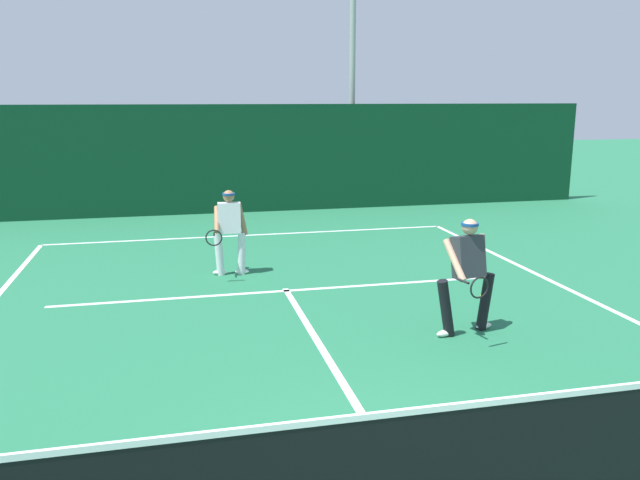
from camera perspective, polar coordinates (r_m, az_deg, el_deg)
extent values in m
cube|color=white|center=(15.38, -6.01, 0.45)|extent=(9.45, 0.10, 0.01)
cube|color=white|center=(10.94, -2.99, -4.52)|extent=(7.70, 0.10, 0.01)
cube|color=white|center=(8.11, 0.89, -10.76)|extent=(0.10, 6.40, 0.01)
cube|color=black|center=(5.19, 9.93, -19.48)|extent=(10.18, 0.02, 0.95)
cube|color=white|center=(4.95, 10.16, -14.54)|extent=(10.18, 0.03, 0.05)
cylinder|color=black|center=(9.36, 14.46, -5.31)|extent=(0.28, 0.20, 0.82)
cylinder|color=black|center=(8.95, 11.12, -5.97)|extent=(0.33, 0.21, 0.83)
ellipsoid|color=white|center=(9.48, 14.34, -7.39)|extent=(0.28, 0.17, 0.09)
ellipsoid|color=white|center=(9.07, 11.02, -8.14)|extent=(0.28, 0.17, 0.09)
cube|color=#2D3338|center=(8.96, 13.04, -1.43)|extent=(0.48, 0.40, 0.60)
cylinder|color=tan|center=(9.12, 14.18, -1.43)|extent=(0.16, 0.13, 0.63)
cylinder|color=tan|center=(8.83, 11.86, -1.76)|extent=(0.20, 0.49, 0.53)
sphere|color=tan|center=(8.88, 13.17, 1.14)|extent=(0.22, 0.22, 0.22)
cylinder|color=#19478C|center=(8.87, 13.19, 1.38)|extent=(0.28, 0.28, 0.04)
cylinder|color=black|center=(8.67, 12.54, -3.56)|extent=(0.09, 0.26, 0.03)
torus|color=black|center=(8.41, 13.97, -4.12)|extent=(0.29, 0.09, 0.29)
cylinder|color=silver|center=(11.95, -6.99, -1.18)|extent=(0.18, 0.15, 0.80)
cylinder|color=silver|center=(11.95, -8.94, -1.24)|extent=(0.19, 0.16, 0.80)
ellipsoid|color=white|center=(12.04, -6.94, -2.80)|extent=(0.27, 0.13, 0.09)
ellipsoid|color=white|center=(12.03, -8.89, -2.86)|extent=(0.27, 0.13, 0.09)
cube|color=silver|center=(11.80, -8.06, 1.97)|extent=(0.43, 0.28, 0.56)
cylinder|color=#9E704C|center=(11.81, -6.96, 1.89)|extent=(0.21, 0.11, 0.61)
cylinder|color=#9E704C|center=(11.81, -9.16, 1.82)|extent=(0.14, 0.55, 0.44)
sphere|color=#9E704C|center=(11.74, -8.12, 3.89)|extent=(0.21, 0.21, 0.21)
cylinder|color=#19478C|center=(11.73, -8.13, 4.07)|extent=(0.25, 0.25, 0.04)
cylinder|color=black|center=(11.61, -9.39, 0.55)|extent=(0.05, 0.26, 0.03)
torus|color=black|center=(11.28, -9.41, 0.20)|extent=(0.29, 0.05, 0.29)
sphere|color=#D1E033|center=(10.87, 14.21, -4.85)|extent=(0.07, 0.07, 0.07)
cube|color=#0A3820|center=(18.31, -7.38, 7.14)|extent=(21.20, 0.12, 3.03)
cylinder|color=#9EA39E|center=(19.88, 2.89, 14.59)|extent=(0.18, 0.18, 7.84)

